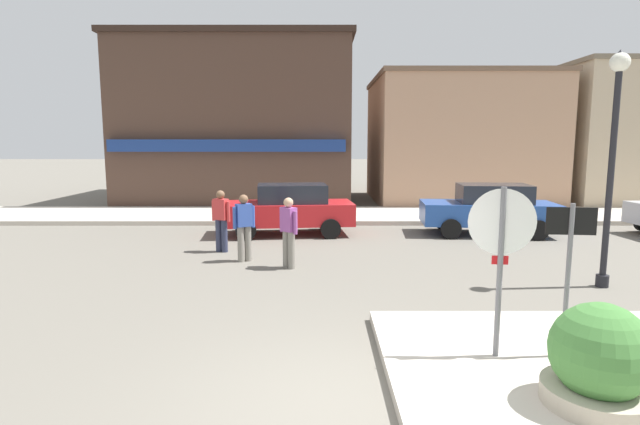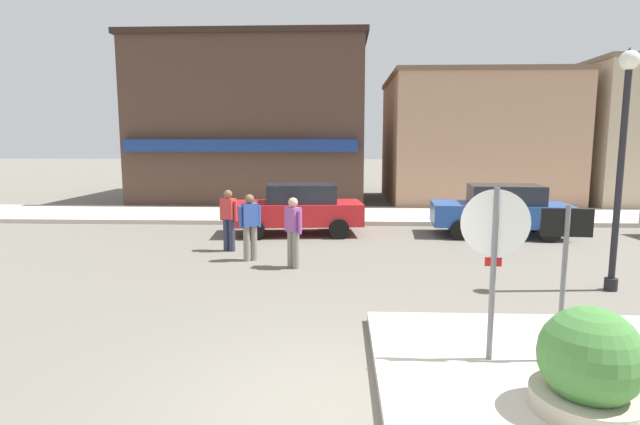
# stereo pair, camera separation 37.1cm
# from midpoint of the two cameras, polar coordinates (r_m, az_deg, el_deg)

# --- Properties ---
(ground_plane) EXTENTS (160.00, 160.00, 0.00)m
(ground_plane) POSITION_cam_midpoint_polar(r_m,az_deg,el_deg) (5.71, 1.29, -21.75)
(ground_plane) COLOR #6B665B
(kerb_far) EXTENTS (80.00, 4.00, 0.15)m
(kerb_far) POSITION_cam_midpoint_polar(r_m,az_deg,el_deg) (19.08, 0.50, -0.28)
(kerb_far) COLOR beige
(kerb_far) RESTS_ON ground
(stop_sign) EXTENTS (0.82, 0.11, 2.30)m
(stop_sign) POSITION_cam_midpoint_polar(r_m,az_deg,el_deg) (6.49, 18.62, -4.12)
(stop_sign) COLOR slate
(stop_sign) RESTS_ON ground
(one_way_sign) EXTENTS (0.60, 0.08, 2.10)m
(one_way_sign) POSITION_cam_midpoint_polar(r_m,az_deg,el_deg) (6.83, 25.34, -5.48)
(one_way_sign) COLOR slate
(one_way_sign) RESTS_ON ground
(planter) EXTENTS (1.10, 1.10, 1.23)m
(planter) POSITION_cam_midpoint_polar(r_m,az_deg,el_deg) (5.96, 27.87, -15.36)
(planter) COLOR #ADA38E
(planter) RESTS_ON ground
(lamp_post) EXTENTS (0.36, 0.36, 4.54)m
(lamp_post) POSITION_cam_midpoint_polar(r_m,az_deg,el_deg) (10.98, 29.93, 7.62)
(lamp_post) COLOR black
(lamp_post) RESTS_ON ground
(parked_car_nearest) EXTENTS (4.15, 2.19, 1.56)m
(parked_car_nearest) POSITION_cam_midpoint_polar(r_m,az_deg,el_deg) (15.40, -4.10, 0.46)
(parked_car_nearest) COLOR red
(parked_car_nearest) RESTS_ON ground
(parked_car_second) EXTENTS (4.14, 2.15, 1.56)m
(parked_car_second) POSITION_cam_midpoint_polar(r_m,az_deg,el_deg) (16.15, 18.35, 0.42)
(parked_car_second) COLOR #234C9E
(parked_car_second) RESTS_ON ground
(pedestrian_crossing_near) EXTENTS (0.54, 0.35, 1.61)m
(pedestrian_crossing_near) POSITION_cam_midpoint_polar(r_m,az_deg,el_deg) (13.19, -11.83, -0.72)
(pedestrian_crossing_near) COLOR #2D334C
(pedestrian_crossing_near) RESTS_ON ground
(pedestrian_crossing_far) EXTENTS (0.45, 0.46, 1.61)m
(pedestrian_crossing_far) POSITION_cam_midpoint_polar(r_m,az_deg,el_deg) (11.26, -4.35, -2.05)
(pedestrian_crossing_far) COLOR gray
(pedestrian_crossing_far) RESTS_ON ground
(pedestrian_kerb_side) EXTENTS (0.52, 0.37, 1.61)m
(pedestrian_kerb_side) POSITION_cam_midpoint_polar(r_m,az_deg,el_deg) (12.03, -9.35, -1.49)
(pedestrian_kerb_side) COLOR gray
(pedestrian_kerb_side) RESTS_ON ground
(building_corner_shop) EXTENTS (10.60, 9.92, 7.49)m
(building_corner_shop) POSITION_cam_midpoint_polar(r_m,az_deg,el_deg) (25.91, -8.87, 9.96)
(building_corner_shop) COLOR #473328
(building_corner_shop) RESTS_ON ground
(building_storefront_left_near) EXTENTS (8.01, 7.55, 5.89)m
(building_storefront_left_near) POSITION_cam_midpoint_polar(r_m,az_deg,el_deg) (25.24, 15.02, 8.02)
(building_storefront_left_near) COLOR tan
(building_storefront_left_near) RESTS_ON ground
(building_storefront_left_mid) EXTENTS (6.76, 5.99, 6.35)m
(building_storefront_left_mid) POSITION_cam_midpoint_polar(r_m,az_deg,el_deg) (27.47, 31.50, 7.58)
(building_storefront_left_mid) COLOR tan
(building_storefront_left_mid) RESTS_ON ground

